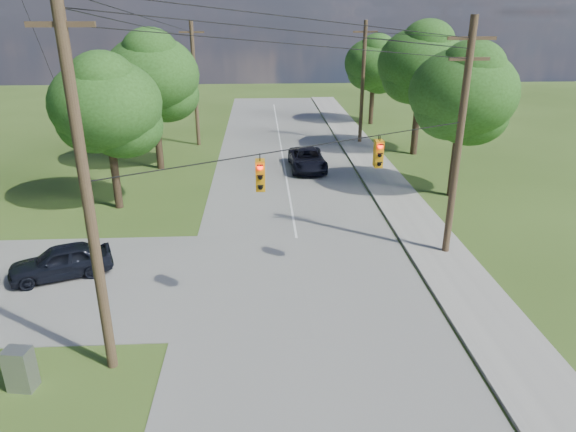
{
  "coord_description": "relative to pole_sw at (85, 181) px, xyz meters",
  "views": [
    {
      "loc": [
        0.3,
        -13.43,
        10.58
      ],
      "look_at": [
        1.3,
        5.0,
        3.23
      ],
      "focal_mm": 32.0,
      "sensor_mm": 36.0,
      "label": 1
    }
  ],
  "objects": [
    {
      "name": "ground",
      "position": [
        4.6,
        -0.4,
        -6.23
      ],
      "size": [
        140.0,
        140.0,
        0.0
      ],
      "primitive_type": "plane",
      "color": "#334D19",
      "rests_on": "ground"
    },
    {
      "name": "main_road",
      "position": [
        6.6,
        4.6,
        -6.21
      ],
      "size": [
        10.0,
        100.0,
        0.03
      ],
      "primitive_type": "cube",
      "color": "gray",
      "rests_on": "ground"
    },
    {
      "name": "sidewalk_east",
      "position": [
        13.3,
        4.6,
        -6.17
      ],
      "size": [
        2.6,
        100.0,
        0.12
      ],
      "primitive_type": "cube",
      "color": "#A9A69E",
      "rests_on": "ground"
    },
    {
      "name": "pole_sw",
      "position": [
        0.0,
        0.0,
        0.0
      ],
      "size": [
        2.0,
        0.32,
        12.0
      ],
      "color": "brown",
      "rests_on": "ground"
    },
    {
      "name": "pole_ne",
      "position": [
        13.5,
        7.6,
        -0.76
      ],
      "size": [
        2.0,
        0.32,
        10.5
      ],
      "color": "brown",
      "rests_on": "ground"
    },
    {
      "name": "pole_north_e",
      "position": [
        13.5,
        29.6,
        -1.1
      ],
      "size": [
        2.0,
        0.32,
        10.0
      ],
      "color": "brown",
      "rests_on": "ground"
    },
    {
      "name": "pole_north_w",
      "position": [
        -0.4,
        29.6,
        -1.1
      ],
      "size": [
        2.0,
        0.32,
        10.0
      ],
      "color": "brown",
      "rests_on": "ground"
    },
    {
      "name": "power_lines",
      "position": [
        6.1,
        11.14,
        2.93
      ],
      "size": [
        13.93,
        29.62,
        4.93
      ],
      "color": "black",
      "rests_on": "ground"
    },
    {
      "name": "traffic_signals",
      "position": [
        7.15,
        4.03,
        -0.73
      ],
      "size": [
        4.91,
        3.27,
        1.05
      ],
      "color": "orange",
      "rests_on": "ground"
    },
    {
      "name": "tree_w_near",
      "position": [
        -3.4,
        14.6,
        -0.3
      ],
      "size": [
        6.0,
        6.0,
        8.4
      ],
      "color": "#412F20",
      "rests_on": "ground"
    },
    {
      "name": "tree_w_mid",
      "position": [
        -2.4,
        22.6,
        0.35
      ],
      "size": [
        6.4,
        6.4,
        9.22
      ],
      "color": "#412F20",
      "rests_on": "ground"
    },
    {
      "name": "tree_w_far",
      "position": [
        -4.4,
        32.6,
        0.02
      ],
      "size": [
        6.0,
        6.0,
        8.73
      ],
      "color": "#412F20",
      "rests_on": "ground"
    },
    {
      "name": "tree_e_near",
      "position": [
        16.6,
        15.6,
        0.02
      ],
      "size": [
        6.2,
        6.2,
        8.81
      ],
      "color": "#412F20",
      "rests_on": "ground"
    },
    {
      "name": "tree_e_mid",
      "position": [
        17.1,
        25.6,
        0.68
      ],
      "size": [
        6.6,
        6.6,
        9.64
      ],
      "color": "#412F20",
      "rests_on": "ground"
    },
    {
      "name": "tree_e_far",
      "position": [
        16.1,
        37.6,
        -0.31
      ],
      "size": [
        5.8,
        5.8,
        8.32
      ],
      "color": "#412F20",
      "rests_on": "ground"
    },
    {
      "name": "car_cross_dark",
      "position": [
        -3.69,
        6.17,
        -5.49
      ],
      "size": [
        4.47,
        3.05,
        1.41
      ],
      "primitive_type": "imported",
      "rotation": [
        0.0,
        0.0,
        -1.2
      ],
      "color": "black",
      "rests_on": "cross_road"
    },
    {
      "name": "car_main_north",
      "position": [
        8.22,
        21.68,
        -5.46
      ],
      "size": [
        2.59,
        5.35,
        1.47
      ],
      "primitive_type": "imported",
      "rotation": [
        0.0,
        0.0,
        0.03
      ],
      "color": "black",
      "rests_on": "main_road"
    },
    {
      "name": "control_cabinet",
      "position": [
        -2.4,
        -0.93,
        -5.53
      ],
      "size": [
        0.84,
        0.66,
        1.39
      ],
      "primitive_type": "cube",
      "rotation": [
        0.0,
        0.0,
        -0.15
      ],
      "color": "gray",
      "rests_on": "ground"
    }
  ]
}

